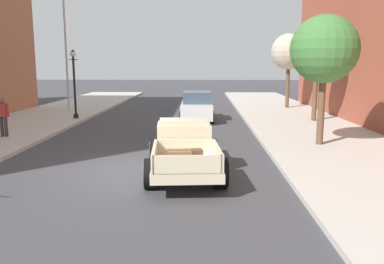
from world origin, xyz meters
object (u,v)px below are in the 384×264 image
object	(u,v)px
hotrod_truck_cream	(184,147)
street_tree_third	(289,52)
flagpole	(68,23)
street_tree_nearest	(324,50)
car_background_white	(197,107)
street_tree_second	(317,49)
street_lamp_far	(74,79)
pedestrian_sidewalk_left	(3,115)

from	to	relation	value
hotrod_truck_cream	street_tree_third	distance (m)	18.28
flagpole	street_tree_nearest	distance (m)	17.06
hotrod_truck_cream	car_background_white	xyz separation A→B (m)	(0.18, 11.16, 0.01)
street_tree_nearest	street_tree_third	distance (m)	13.26
street_tree_nearest	street_tree_third	world-z (taller)	street_tree_third
hotrod_truck_cream	flagpole	xyz separation A→B (m)	(-8.08, 14.31, 5.02)
street_tree_second	street_tree_third	bearing A→B (deg)	90.87
hotrod_truck_cream	car_background_white	bearing A→B (deg)	89.08
street_tree_third	street_lamp_far	bearing A→B (deg)	-155.31
street_tree_nearest	flagpole	bearing A→B (deg)	140.77
flagpole	street_tree_third	bearing A→B (deg)	9.62
flagpole	street_tree_second	size ratio (longest dim) A/B	1.84
pedestrian_sidewalk_left	street_tree_nearest	world-z (taller)	street_tree_nearest
flagpole	street_tree_nearest	bearing A→B (deg)	-39.23
flagpole	street_tree_nearest	size ratio (longest dim) A/B	1.89
street_lamp_far	street_tree_third	distance (m)	14.60
street_lamp_far	car_background_white	bearing A→B (deg)	3.71
flagpole	street_tree_second	bearing A→B (deg)	-15.88
street_tree_second	hotrod_truck_cream	bearing A→B (deg)	-123.03
flagpole	street_tree_third	xyz separation A→B (m)	(14.57, 2.47, -1.75)
hotrod_truck_cream	street_lamp_far	xyz separation A→B (m)	(-6.70, 10.72, 1.63)
street_lamp_far	street_tree_second	xyz separation A→B (m)	(13.29, -0.58, 1.57)
flagpole	street_tree_third	distance (m)	14.88
street_lamp_far	hotrod_truck_cream	bearing A→B (deg)	-58.00
street_tree_nearest	street_tree_second	xyz separation A→B (m)	(1.55, 6.54, 0.24)
pedestrian_sidewalk_left	street_tree_second	bearing A→B (deg)	20.05
pedestrian_sidewalk_left	street_tree_second	world-z (taller)	street_tree_second
street_lamp_far	street_tree_second	world-z (taller)	street_tree_second
car_background_white	street_tree_third	distance (m)	9.05
pedestrian_sidewalk_left	flagpole	world-z (taller)	flagpole
car_background_white	street_tree_second	bearing A→B (deg)	-9.09
hotrod_truck_cream	street_tree_nearest	bearing A→B (deg)	35.49
car_background_white	pedestrian_sidewalk_left	size ratio (longest dim) A/B	2.63
hotrod_truck_cream	street_tree_second	distance (m)	12.51
car_background_white	pedestrian_sidewalk_left	bearing A→B (deg)	-141.98
street_lamp_far	street_tree_second	distance (m)	13.39
pedestrian_sidewalk_left	flagpole	xyz separation A→B (m)	(-0.19, 9.46, 4.68)
pedestrian_sidewalk_left	street_tree_second	distance (m)	15.68
car_background_white	pedestrian_sidewalk_left	distance (m)	10.25
street_lamp_far	street_tree_third	xyz separation A→B (m)	(13.19, 6.06, 1.63)
street_tree_third	flagpole	bearing A→B (deg)	-170.38
hotrod_truck_cream	street_tree_nearest	xyz separation A→B (m)	(5.04, 3.60, 2.96)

